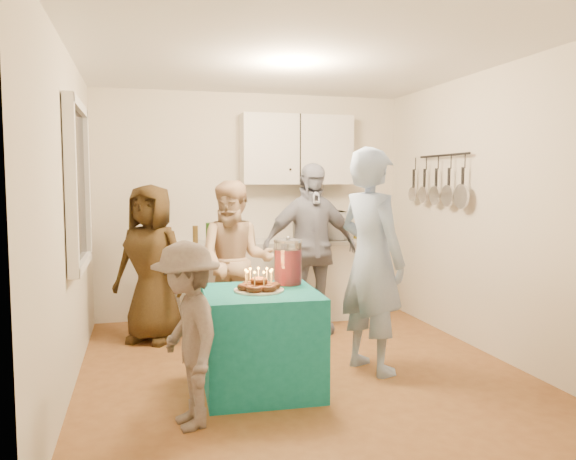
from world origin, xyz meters
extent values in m
plane|color=brown|center=(0.00, 0.00, 0.00)|extent=(4.00, 4.00, 0.00)
plane|color=white|center=(0.00, 0.00, 2.60)|extent=(4.00, 4.00, 0.00)
plane|color=silver|center=(0.00, 2.00, 1.30)|extent=(3.60, 3.60, 0.00)
plane|color=silver|center=(-1.80, 0.00, 1.30)|extent=(4.00, 4.00, 0.00)
plane|color=silver|center=(1.80, 0.00, 1.30)|extent=(4.00, 4.00, 0.00)
cube|color=black|center=(-1.77, 0.30, 1.55)|extent=(0.04, 1.00, 1.20)
cube|color=white|center=(0.20, 1.70, 0.43)|extent=(2.20, 0.58, 0.86)
cube|color=beige|center=(0.20, 1.70, 0.89)|extent=(2.24, 0.62, 0.05)
cube|color=white|center=(0.50, 1.85, 1.95)|extent=(1.30, 0.30, 0.80)
cube|color=black|center=(1.72, 0.70, 1.60)|extent=(0.12, 1.00, 0.60)
imported|color=white|center=(0.73, 1.70, 1.07)|extent=(0.65, 0.50, 0.33)
cube|color=#127777|center=(-0.41, -0.40, 0.38)|extent=(0.89, 0.89, 0.76)
cylinder|color=#B40E23|center=(-0.14, -0.18, 0.93)|extent=(0.22, 0.22, 0.34)
imported|color=#9EB9E7|center=(0.57, -0.21, 0.93)|extent=(0.67, 0.80, 1.86)
imported|color=brown|center=(-1.18, 1.15, 0.78)|extent=(0.91, 0.82, 1.56)
imported|color=tan|center=(-0.38, 0.92, 0.80)|extent=(0.91, 0.78, 1.59)
imported|color=#101636|center=(0.43, 1.08, 0.89)|extent=(1.07, 0.52, 1.77)
imported|color=#5A4E48|center=(-1.00, -0.91, 0.60)|extent=(0.58, 0.85, 1.21)
camera|label=1|loc=(-1.28, -4.49, 1.59)|focal=35.00mm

